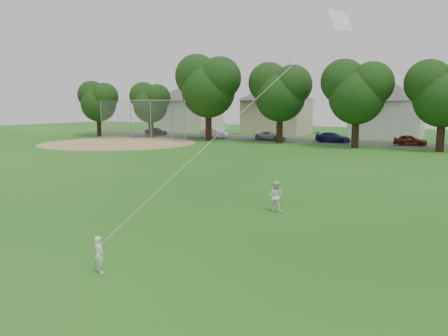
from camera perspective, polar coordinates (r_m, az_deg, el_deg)
The scene contains 10 objects.
ground at distance 14.75m, azimuth -12.08°, elevation -9.22°, with size 160.00×160.00×0.00m, color #185212.
street at distance 53.57m, azimuth 18.81°, elevation 3.06°, with size 90.00×7.00×0.01m, color #2D2D30.
dirt_infield at distance 52.48m, azimuth -13.55°, elevation 3.18°, with size 18.00×18.00×0.02m, color #9E7F51.
toddler at distance 12.12m, azimuth -16.01°, elevation -10.76°, with size 0.36×0.24×0.99m, color white.
older_boy at distance 18.23m, azimuth 6.73°, elevation -3.68°, with size 0.62×0.48×1.27m, color white.
kite at distance 14.09m, azimuth 2.31°, elevation 7.24°, with size 2.42×5.10×11.99m.
baseball_backstop at distance 55.57m, azimuth -9.83°, elevation 6.13°, with size 11.33×3.47×5.01m.
tree_row at distance 47.40m, azimuth 19.92°, elevation 9.84°, with size 81.92×8.51×11.00m.
parked_cars at distance 54.90m, azimuth 9.23°, elevation 4.13°, with size 46.61×2.13×1.29m.
house_row at distance 63.37m, azimuth 20.03°, elevation 8.09°, with size 76.97×13.48×10.33m.
Camera 1 is at (9.32, -10.57, 4.36)m, focal length 35.00 mm.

